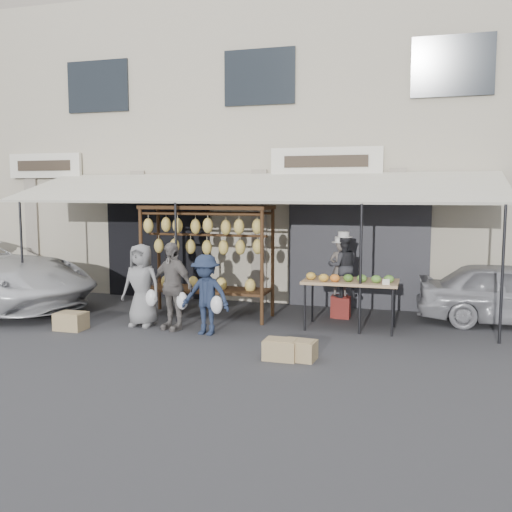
{
  "coord_description": "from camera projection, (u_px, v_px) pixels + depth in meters",
  "views": [
    {
      "loc": [
        3.5,
        -8.84,
        2.49
      ],
      "look_at": [
        0.52,
        1.4,
        1.3
      ],
      "focal_mm": 40.0,
      "sensor_mm": 36.0,
      "label": 1
    }
  ],
  "objects": [
    {
      "name": "shophouse",
      "position": [
        290.0,
        150.0,
        15.48
      ],
      "size": [
        24.0,
        6.15,
        7.3
      ],
      "color": "#ACA28C",
      "rests_on": "ground_plane"
    },
    {
      "name": "stool_right",
      "position": [
        342.0,
        307.0,
        11.35
      ],
      "size": [
        0.33,
        0.33,
        0.42
      ],
      "primitive_type": "cube",
      "rotation": [
        0.0,
        0.0,
        -0.1
      ],
      "color": "maroon",
      "rests_on": "ground_plane"
    },
    {
      "name": "stool_left",
      "position": [
        339.0,
        306.0,
        11.43
      ],
      "size": [
        0.38,
        0.38,
        0.44
      ],
      "primitive_type": "cube",
      "rotation": [
        0.0,
        0.0,
        0.24
      ],
      "color": "maroon",
      "rests_on": "ground_plane"
    },
    {
      "name": "ground_plane",
      "position": [
        204.0,
        340.0,
        9.68
      ],
      "size": [
        90.0,
        90.0,
        0.0
      ],
      "primitive_type": "plane",
      "color": "#2D2D30"
    },
    {
      "name": "customer_right",
      "position": [
        206.0,
        295.0,
        9.98
      ],
      "size": [
        0.97,
        0.63,
        1.42
      ],
      "primitive_type": "imported",
      "rotation": [
        0.0,
        0.0,
        -0.11
      ],
      "color": "#1E2940",
      "rests_on": "ground_plane"
    },
    {
      "name": "customer_left",
      "position": [
        142.0,
        285.0,
        10.62
      ],
      "size": [
        0.77,
        0.51,
        1.54
      ],
      "primitive_type": "imported",
      "rotation": [
        0.0,
        0.0,
        -0.03
      ],
      "color": "gray",
      "rests_on": "ground_plane"
    },
    {
      "name": "customer_mid",
      "position": [
        172.0,
        286.0,
        10.34
      ],
      "size": [
        1.01,
        0.68,
        1.6
      ],
      "primitive_type": "imported",
      "rotation": [
        0.0,
        0.0,
        -0.33
      ],
      "color": "slate",
      "rests_on": "ground_plane"
    },
    {
      "name": "produce_table",
      "position": [
        350.0,
        282.0,
        10.34
      ],
      "size": [
        1.7,
        0.9,
        1.04
      ],
      "color": "tan",
      "rests_on": "ground_plane"
    },
    {
      "name": "vendor_right",
      "position": [
        343.0,
        266.0,
        11.26
      ],
      "size": [
        0.7,
        0.61,
        1.23
      ],
      "primitive_type": "imported",
      "rotation": [
        0.0,
        0.0,
        3.41
      ],
      "color": "#2D2E33",
      "rests_on": "stool_right"
    },
    {
      "name": "vendor_left",
      "position": [
        340.0,
        268.0,
        11.34
      ],
      "size": [
        0.43,
        0.31,
        1.1
      ],
      "primitive_type": "imported",
      "rotation": [
        0.0,
        0.0,
        3.26
      ],
      "color": "#6C635C",
      "rests_on": "stool_left"
    },
    {
      "name": "crate_near_b",
      "position": [
        299.0,
        350.0,
        8.51
      ],
      "size": [
        0.52,
        0.41,
        0.29
      ],
      "primitive_type": "cube",
      "rotation": [
        0.0,
        0.0,
        -0.1
      ],
      "color": "tan",
      "rests_on": "ground_plane"
    },
    {
      "name": "crate_near_a",
      "position": [
        281.0,
        349.0,
        8.54
      ],
      "size": [
        0.5,
        0.38,
        0.3
      ],
      "primitive_type": "cube",
      "rotation": [
        0.0,
        0.0,
        -0.02
      ],
      "color": "tan",
      "rests_on": "ground_plane"
    },
    {
      "name": "awning",
      "position": [
        244.0,
        188.0,
        11.57
      ],
      "size": [
        10.0,
        2.35,
        2.92
      ],
      "color": "beige",
      "rests_on": "ground_plane"
    },
    {
      "name": "crate_far",
      "position": [
        71.0,
        321.0,
        10.38
      ],
      "size": [
        0.53,
        0.4,
        0.32
      ],
      "primitive_type": "cube",
      "rotation": [
        0.0,
        0.0,
        -0.0
      ],
      "color": "tan",
      "rests_on": "ground_plane"
    },
    {
      "name": "banana_rack",
      "position": [
        206.0,
        239.0,
        11.28
      ],
      "size": [
        2.6,
        0.9,
        2.24
      ],
      "color": "#4B2D18",
      "rests_on": "ground_plane"
    }
  ]
}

